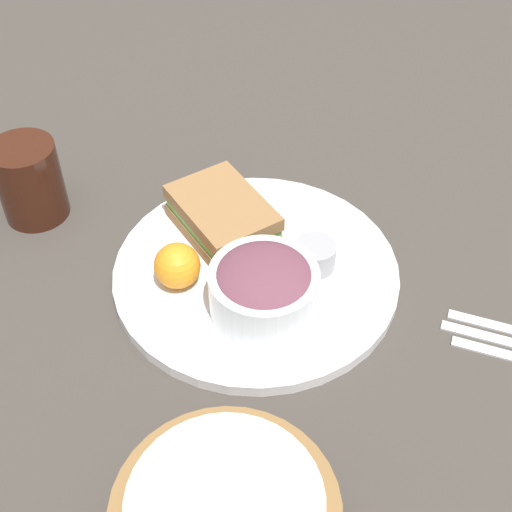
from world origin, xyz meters
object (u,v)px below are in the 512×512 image
(salad_bowl, at_px, (264,286))
(drink_glass, at_px, (30,181))
(plate, at_px, (256,273))
(sandwich, at_px, (223,217))
(dressing_cup, at_px, (315,256))

(salad_bowl, distance_m, drink_glass, 0.33)
(plate, height_order, sandwich, sandwich)
(dressing_cup, xyz_separation_m, drink_glass, (0.32, 0.16, 0.02))
(salad_bowl, relative_size, dressing_cup, 2.50)
(dressing_cup, height_order, drink_glass, drink_glass)
(sandwich, bearing_deg, salad_bowl, 154.80)
(sandwich, xyz_separation_m, salad_bowl, (-0.12, 0.05, 0.01))
(dressing_cup, relative_size, drink_glass, 0.46)
(plate, relative_size, dressing_cup, 6.96)
(plate, bearing_deg, sandwich, -14.45)
(salad_bowl, bearing_deg, drink_glass, 12.23)
(sandwich, relative_size, salad_bowl, 1.24)
(salad_bowl, distance_m, dressing_cup, 0.09)
(drink_glass, bearing_deg, plate, -159.00)
(sandwich, distance_m, salad_bowl, 0.13)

